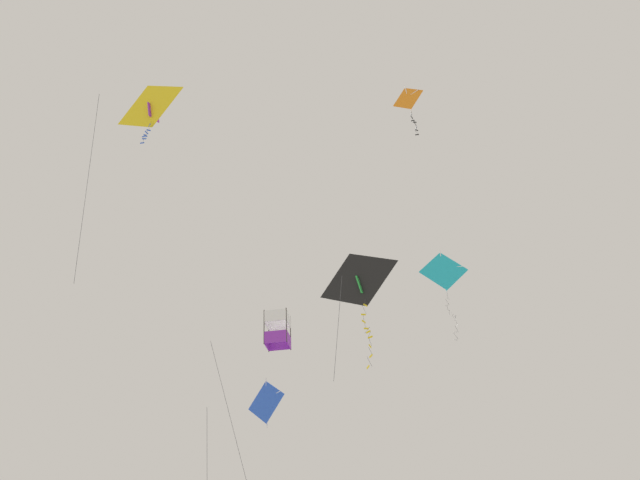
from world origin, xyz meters
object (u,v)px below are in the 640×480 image
kite_diamond_mid_left (408,99)px  kite_box_near_right (277,331)px  kite_diamond_far_centre (444,271)px  kite_delta_low_drifter (151,108)px  kite_delta_near_left (359,281)px  kite_diamond_highest (265,403)px

kite_diamond_mid_left → kite_box_near_right: size_ratio=0.50×
kite_diamond_far_centre → kite_diamond_mid_left: bearing=-106.9°
kite_diamond_far_centre → kite_delta_low_drifter: bearing=-158.6°
kite_delta_near_left → kite_diamond_mid_left: bearing=-1.4°
kite_diamond_highest → kite_delta_near_left: bearing=-20.9°
kite_diamond_far_centre → kite_box_near_right: (3.29, 6.51, -3.46)m
kite_diamond_mid_left → kite_delta_low_drifter: bearing=-155.7°
kite_delta_low_drifter → kite_box_near_right: bearing=74.5°
kite_diamond_highest → kite_delta_near_left: 6.18m
kite_box_near_right → kite_diamond_mid_left: bearing=-30.1°
kite_diamond_highest → kite_delta_low_drifter: size_ratio=1.04×
kite_diamond_far_centre → kite_delta_near_left: size_ratio=1.14×
kite_diamond_mid_left → kite_box_near_right: 13.26m
kite_delta_near_left → kite_box_near_right: 4.21m
kite_box_near_right → kite_delta_low_drifter: size_ratio=0.81×
kite_delta_low_drifter → kite_diamond_highest: bearing=83.7°
kite_delta_near_left → kite_box_near_right: size_ratio=0.57×
kite_diamond_far_centre → kite_delta_low_drifter: (0.62, 14.29, 4.34)m
kite_diamond_far_centre → kite_delta_low_drifter: size_ratio=0.52×
kite_diamond_highest → kite_delta_near_left: (-5.59, -1.23, 2.33)m
kite_diamond_highest → kite_box_near_right: size_ratio=1.28×
kite_diamond_far_centre → kite_diamond_mid_left: 8.81m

